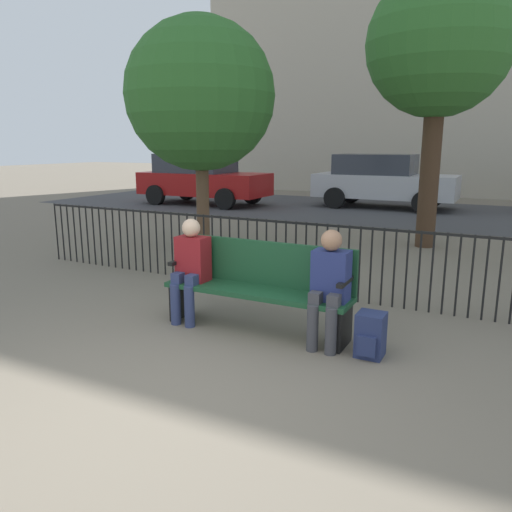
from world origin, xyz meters
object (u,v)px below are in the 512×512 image
tree_0 (200,96)px  parked_car_2 (202,178)px  park_bench (260,283)px  seated_person_1 (329,283)px  seated_person_0 (190,265)px  parked_car_0 (382,180)px  backpack (370,335)px  tree_1 (439,46)px

tree_0 → parked_car_2: 7.36m
park_bench → seated_person_1: (0.80, -0.14, 0.14)m
park_bench → seated_person_0: size_ratio=1.77×
seated_person_1 → parked_car_2: bearing=128.9°
seated_person_1 → parked_car_0: (-2.14, 11.13, 0.21)m
tree_0 → park_bench: bearing=-49.2°
tree_0 → parked_car_0: bearing=78.9°
backpack → seated_person_1: bearing=173.8°
backpack → tree_1: bearing=93.9°
seated_person_1 → parked_car_2: (-7.56, 9.37, 0.21)m
seated_person_1 → parked_car_0: parked_car_0 is taller
tree_1 → parked_car_2: 8.99m
seated_person_1 → tree_0: bearing=136.7°
parked_car_0 → tree_1: bearing=-68.9°
seated_person_1 → tree_1: tree_1 is taller
seated_person_0 → seated_person_1: 1.57m
seated_person_1 → tree_1: size_ratio=0.23×
seated_person_1 → tree_0: size_ratio=0.28×
park_bench → backpack: 1.27m
tree_0 → parked_car_0: (1.51, 7.69, -1.91)m
park_bench → parked_car_2: parked_car_2 is taller
seated_person_1 → parked_car_0: bearing=100.9°
seated_person_0 → parked_car_2: bearing=122.6°
seated_person_0 → tree_0: 4.54m
seated_person_0 → tree_0: (-2.08, 3.44, 2.12)m
parked_car_2 → seated_person_0: bearing=-57.4°
backpack → tree_0: size_ratio=0.10×
seated_person_0 → parked_car_0: parked_car_0 is taller
park_bench → parked_car_2: size_ratio=0.48×
seated_person_0 → tree_1: tree_1 is taller
seated_person_0 → parked_car_2: parked_car_2 is taller
parked_car_2 → tree_0: bearing=-56.6°
seated_person_0 → seated_person_1: bearing=0.0°
parked_car_0 → parked_car_2: size_ratio=1.00×
parked_car_0 → backpack: bearing=-77.1°
park_bench → seated_person_1: bearing=-9.6°
park_bench → parked_car_0: parked_car_0 is taller
park_bench → backpack: (1.22, -0.18, -0.30)m
tree_1 → tree_0: bearing=-151.3°
seated_person_1 → tree_0: 5.44m
seated_person_1 → backpack: bearing=-6.2°
park_bench → seated_person_0: bearing=-170.0°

